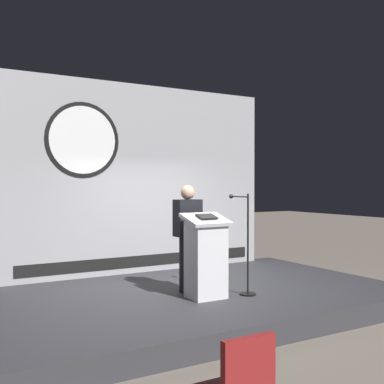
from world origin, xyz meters
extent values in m
plane|color=#6B6056|center=(0.00, 0.00, 0.00)|extent=(40.00, 40.00, 0.00)
cube|color=#333338|center=(0.00, 0.00, 0.15)|extent=(6.40, 4.00, 0.30)
cube|color=#9E9EA3|center=(0.00, 1.85, 2.06)|extent=(5.23, 0.10, 3.53)
cylinder|color=black|center=(-1.18, 1.80, 2.74)|extent=(1.33, 0.02, 1.33)
cylinder|color=white|center=(-1.18, 1.79, 2.74)|extent=(1.19, 0.02, 1.19)
cube|color=black|center=(0.00, 1.79, 0.52)|extent=(4.71, 0.02, 0.20)
cube|color=silver|center=(-0.10, -0.54, 0.86)|extent=(0.52, 0.40, 1.12)
cube|color=silver|center=(-0.10, -0.54, 1.45)|extent=(0.64, 0.50, 0.18)
cube|color=black|center=(-0.10, -0.56, 1.49)|extent=(0.28, 0.20, 0.08)
cylinder|color=black|center=(-0.13, -0.06, 0.73)|extent=(0.26, 0.26, 0.86)
cube|color=black|center=(-0.13, -0.06, 1.44)|extent=(0.40, 0.24, 0.57)
sphere|color=tan|center=(-0.13, -0.06, 1.84)|extent=(0.22, 0.22, 0.22)
cylinder|color=black|center=(0.55, -0.69, 0.31)|extent=(0.24, 0.24, 0.02)
cylinder|color=black|center=(0.55, -0.69, 1.06)|extent=(0.03, 0.03, 1.52)
cylinder|color=black|center=(0.55, -0.47, 1.77)|extent=(0.02, 0.44, 0.02)
sphere|color=#262626|center=(0.55, -0.25, 1.77)|extent=(0.07, 0.07, 0.07)
cube|color=maroon|center=(-1.76, -3.73, 0.67)|extent=(0.44, 0.06, 0.44)
camera|label=1|loc=(-3.80, -6.40, 1.96)|focal=44.70mm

